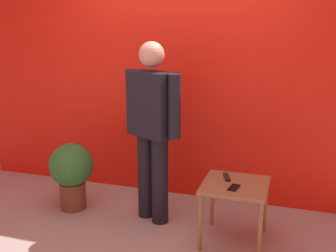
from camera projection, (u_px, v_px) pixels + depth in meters
ground_plane at (133, 252)px, 3.35m from camera, size 12.00×12.00×0.00m
back_wall_red at (179, 66)px, 4.23m from camera, size 4.79×0.12×2.83m
standing_person at (152, 124)px, 3.71m from camera, size 0.65×0.40×1.70m
side_table at (235, 192)px, 3.42m from camera, size 0.54×0.54×0.53m
cell_phone at (234, 188)px, 3.30m from camera, size 0.09×0.15×0.01m
tv_remote at (227, 177)px, 3.52m from camera, size 0.10×0.18×0.02m
potted_plant at (72, 171)px, 4.06m from camera, size 0.44×0.44×0.69m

